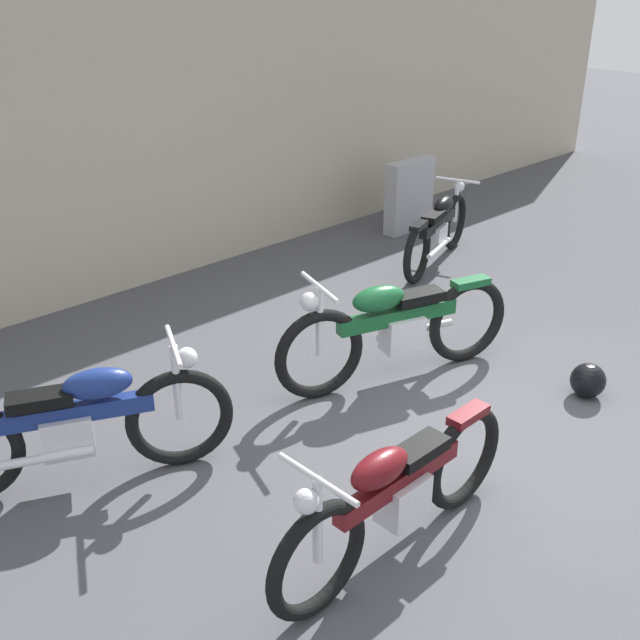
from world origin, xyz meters
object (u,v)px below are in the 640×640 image
object	(u,v)px
helmet	(588,380)
motorcycle_blue	(77,424)
motorcycle_black	(438,230)
motorcycle_maroon	(396,494)
motorcycle_green	(395,327)
stone_marker	(409,196)

from	to	relation	value
helmet	motorcycle_blue	distance (m)	4.00
motorcycle_black	motorcycle_blue	distance (m)	5.11
motorcycle_black	motorcycle_maroon	world-z (taller)	motorcycle_maroon
motorcycle_blue	motorcycle_green	bearing A→B (deg)	14.49
stone_marker	motorcycle_green	world-z (taller)	motorcycle_green
stone_marker	motorcycle_blue	world-z (taller)	motorcycle_blue
stone_marker	motorcycle_blue	size ratio (longest dim) A/B	0.47
motorcycle_maroon	helmet	bearing A→B (deg)	-177.88
motorcycle_green	stone_marker	bearing A→B (deg)	-123.54
helmet	motorcycle_green	distance (m)	1.64
helmet	motorcycle_maroon	distance (m)	2.56
helmet	motorcycle_maroon	xyz separation A→B (m)	(-2.54, -0.12, 0.29)
stone_marker	motorcycle_black	size ratio (longest dim) A/B	0.50
motorcycle_black	motorcycle_green	world-z (taller)	motorcycle_green
helmet	motorcycle_green	bearing A→B (deg)	125.54
motorcycle_black	motorcycle_maroon	distance (m)	4.93
stone_marker	motorcycle_maroon	distance (m)	6.12
helmet	motorcycle_green	world-z (taller)	motorcycle_green
helmet	motorcycle_black	xyz separation A→B (m)	(1.47, 2.75, 0.28)
motorcycle_green	motorcycle_black	bearing A→B (deg)	-131.13
motorcycle_black	motorcycle_green	size ratio (longest dim) A/B	0.87
helmet	motorcycle_green	size ratio (longest dim) A/B	0.13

